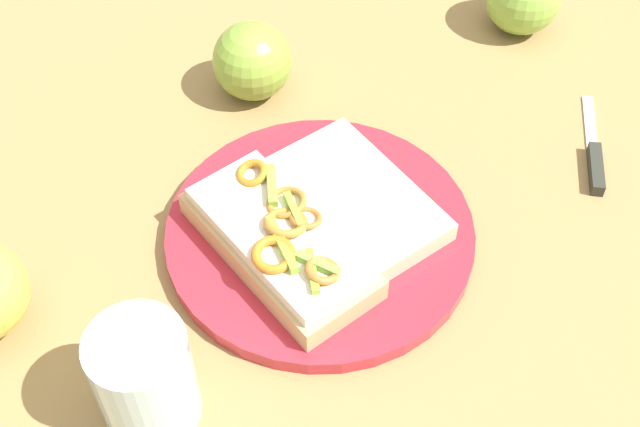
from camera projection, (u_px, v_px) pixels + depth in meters
ground_plane at (320, 239)px, 0.74m from camera, size 2.00×2.00×0.00m
plate at (320, 234)px, 0.73m from camera, size 0.26×0.26×0.01m
sandwich at (280, 240)px, 0.70m from camera, size 0.17×0.19×0.05m
bread_slice_side at (358, 198)px, 0.74m from camera, size 0.16×0.18×0.02m
apple_4 at (252, 61)px, 0.83m from camera, size 0.09×0.09×0.08m
drinking_glass at (145, 379)px, 0.60m from camera, size 0.07×0.07×0.09m
knife at (594, 155)px, 0.80m from camera, size 0.13×0.03×0.01m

